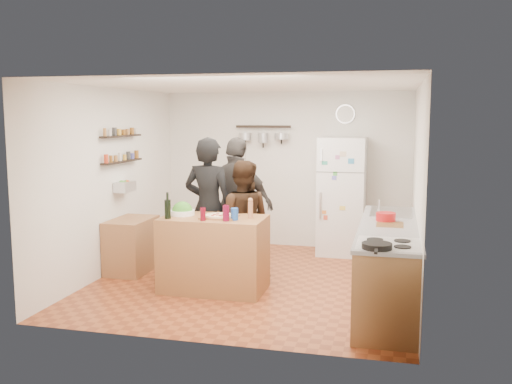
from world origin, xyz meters
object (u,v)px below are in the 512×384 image
(salt_canister, at_px, (235,214))
(person_back, at_px, (237,204))
(wine_bottle, at_px, (168,209))
(side_table, at_px, (132,245))
(salad_bowl, at_px, (182,213))
(skillet, at_px, (377,246))
(prep_island, at_px, (214,254))
(person_left, at_px, (209,208))
(counter_run, at_px, (388,266))
(red_bowl, at_px, (386,217))
(wall_clock, at_px, (345,114))
(pepper_mill, at_px, (250,210))
(person_center, at_px, (242,220))
(fridge, at_px, (342,196))

(salt_canister, height_order, person_back, person_back)
(wine_bottle, bearing_deg, side_table, 138.53)
(salad_bowl, xyz_separation_m, wine_bottle, (-0.08, -0.27, 0.08))
(person_back, distance_m, skillet, 2.97)
(salad_bowl, height_order, salt_canister, salt_canister)
(skillet, bearing_deg, prep_island, 148.04)
(person_left, bearing_deg, counter_run, 170.61)
(salt_canister, bearing_deg, side_table, 158.32)
(red_bowl, xyz_separation_m, wall_clock, (-0.70, 2.37, 1.18))
(pepper_mill, height_order, skillet, pepper_mill)
(salad_bowl, distance_m, counter_run, 2.55)
(person_center, height_order, side_table, person_center)
(prep_island, bearing_deg, pepper_mill, 6.34)
(prep_island, height_order, counter_run, prep_island)
(person_center, relative_size, fridge, 0.87)
(fridge, bearing_deg, salad_bowl, -128.40)
(red_bowl, relative_size, wall_clock, 0.75)
(prep_island, height_order, salad_bowl, salad_bowl)
(side_table, bearing_deg, skillet, -27.99)
(salt_canister, relative_size, wall_clock, 0.48)
(salt_canister, distance_m, side_table, 1.89)
(salad_bowl, bearing_deg, person_back, 64.98)
(counter_run, bearing_deg, prep_island, 178.85)
(side_table, bearing_deg, pepper_mill, -15.14)
(wine_bottle, xyz_separation_m, skillet, (2.48, -1.02, -0.08))
(salt_canister, distance_m, red_bowl, 1.76)
(prep_island, relative_size, person_center, 0.80)
(wine_bottle, xyz_separation_m, side_table, (-0.86, 0.76, -0.66))
(salad_bowl, relative_size, fridge, 0.17)
(red_bowl, bearing_deg, salad_bowl, -176.15)
(prep_island, height_order, side_table, prep_island)
(wall_clock, bearing_deg, person_center, -119.01)
(prep_island, relative_size, pepper_mill, 6.39)
(counter_run, distance_m, wall_clock, 3.22)
(wall_clock, bearing_deg, pepper_mill, -109.13)
(fridge, height_order, side_table, fridge)
(wine_bottle, distance_m, wall_clock, 3.54)
(pepper_mill, distance_m, person_left, 0.88)
(salad_bowl, distance_m, wall_clock, 3.31)
(side_table, bearing_deg, salad_bowl, -27.53)
(red_bowl, relative_size, fridge, 0.13)
(person_left, distance_m, side_table, 1.24)
(salad_bowl, height_order, red_bowl, red_bowl)
(salad_bowl, height_order, person_left, person_left)
(prep_island, distance_m, person_center, 0.68)
(salt_canister, relative_size, counter_run, 0.05)
(person_left, relative_size, skillet, 6.69)
(pepper_mill, xyz_separation_m, fridge, (0.88, 2.21, -0.11))
(person_center, bearing_deg, fridge, -128.72)
(salad_bowl, distance_m, wine_bottle, 0.29)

